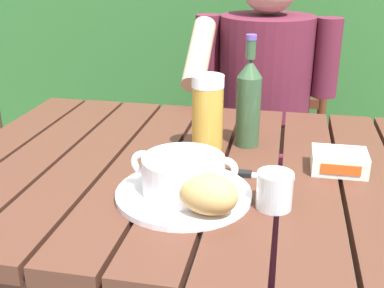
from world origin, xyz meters
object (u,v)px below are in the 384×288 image
(serving_plate, at_px, (184,194))
(table_knife, at_px, (250,175))
(butter_tub, at_px, (339,161))
(beer_bottle, at_px, (249,101))
(water_glass_small, at_px, (275,190))
(beer_glass, at_px, (207,115))
(chair_near_diner, at_px, (263,146))
(soup_bowl, at_px, (184,174))
(bread_roll, at_px, (208,194))
(person_eating, at_px, (262,101))

(serving_plate, bearing_deg, table_knife, 44.24)
(butter_tub, relative_size, table_knife, 0.77)
(beer_bottle, distance_m, water_glass_small, 0.32)
(beer_glass, height_order, water_glass_small, beer_glass)
(beer_bottle, height_order, butter_tub, beer_bottle)
(chair_near_diner, xyz_separation_m, soup_bowl, (-0.10, -1.01, 0.34))
(serving_plate, relative_size, bread_roll, 2.11)
(beer_glass, bearing_deg, beer_bottle, 38.49)
(serving_plate, height_order, bread_roll, bread_roll)
(soup_bowl, xyz_separation_m, beer_glass, (0.01, 0.22, 0.04))
(chair_near_diner, relative_size, serving_plate, 3.54)
(beer_glass, xyz_separation_m, beer_bottle, (0.09, 0.07, 0.02))
(butter_tub, bearing_deg, beer_glass, 171.66)
(beer_glass, distance_m, table_knife, 0.18)
(soup_bowl, xyz_separation_m, beer_bottle, (0.09, 0.29, 0.06))
(butter_tub, bearing_deg, table_knife, -160.53)
(beer_bottle, distance_m, table_knife, 0.21)
(person_eating, bearing_deg, butter_tub, -72.35)
(chair_near_diner, bearing_deg, beer_bottle, -90.80)
(person_eating, xyz_separation_m, beer_glass, (-0.09, -0.59, 0.14))
(person_eating, bearing_deg, water_glass_small, -85.08)
(person_eating, height_order, beer_glass, person_eating)
(chair_near_diner, distance_m, serving_plate, 1.06)
(water_glass_small, bearing_deg, serving_plate, 177.43)
(chair_near_diner, bearing_deg, person_eating, -90.85)
(table_knife, bearing_deg, chair_near_diner, 90.91)
(chair_near_diner, relative_size, soup_bowl, 4.48)
(soup_bowl, bearing_deg, table_knife, 44.24)
(bread_roll, bearing_deg, person_eating, 87.27)
(soup_bowl, bearing_deg, person_eating, 82.87)
(beer_glass, bearing_deg, chair_near_diner, 82.98)
(chair_near_diner, height_order, butter_tub, chair_near_diner)
(serving_plate, distance_m, butter_tub, 0.35)
(chair_near_diner, distance_m, table_knife, 0.94)
(beer_glass, bearing_deg, bread_roll, -79.97)
(person_eating, relative_size, bread_roll, 9.63)
(water_glass_small, bearing_deg, bread_roll, -151.30)
(bread_roll, bearing_deg, soup_bowl, 130.60)
(serving_plate, bearing_deg, beer_glass, 88.05)
(table_knife, bearing_deg, beer_glass, 135.76)
(beer_bottle, bearing_deg, butter_tub, -28.37)
(bread_roll, bearing_deg, butter_tub, 45.81)
(soup_bowl, distance_m, beer_glass, 0.23)
(table_knife, bearing_deg, butter_tub, 19.47)
(soup_bowl, relative_size, table_knife, 1.38)
(beer_glass, relative_size, water_glass_small, 2.65)
(bread_roll, relative_size, table_knife, 0.83)
(bread_roll, relative_size, water_glass_small, 1.78)
(chair_near_diner, xyz_separation_m, beer_bottle, (-0.01, -0.72, 0.40))
(chair_near_diner, distance_m, beer_bottle, 0.82)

